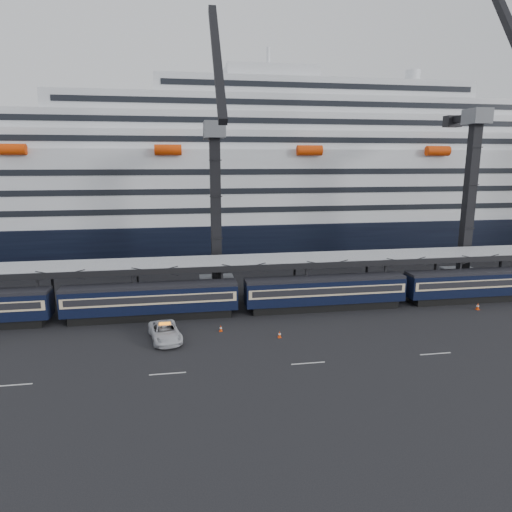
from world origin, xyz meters
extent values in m
plane|color=black|center=(0.00, 0.00, 0.00)|extent=(260.00, 260.00, 0.00)
cube|color=beige|center=(-38.00, -4.00, 0.01)|extent=(3.00, 0.15, 0.02)
cube|color=beige|center=(-26.00, -4.00, 0.01)|extent=(3.00, 0.15, 0.02)
cube|color=beige|center=(-14.00, -4.00, 0.01)|extent=(3.00, 0.15, 0.02)
cube|color=beige|center=(-2.00, -4.00, 0.01)|extent=(3.00, 0.15, 0.02)
cube|color=black|center=(-28.00, 10.00, 0.45)|extent=(17.48, 2.40, 0.90)
cube|color=black|center=(-28.00, 10.00, 2.25)|extent=(19.00, 2.80, 2.70)
cube|color=beige|center=(-28.00, 10.00, 2.55)|extent=(18.62, 2.92, 1.05)
cube|color=black|center=(-28.00, 10.00, 2.60)|extent=(17.86, 2.98, 0.70)
cube|color=black|center=(-28.00, 10.00, 3.75)|extent=(19.00, 2.50, 0.35)
cube|color=black|center=(-8.00, 10.00, 0.45)|extent=(17.48, 2.40, 0.90)
cube|color=black|center=(-8.00, 10.00, 2.25)|extent=(19.00, 2.80, 2.70)
cube|color=beige|center=(-8.00, 10.00, 2.55)|extent=(18.62, 2.92, 1.05)
cube|color=black|center=(-8.00, 10.00, 2.60)|extent=(17.86, 2.98, 0.70)
cube|color=black|center=(-8.00, 10.00, 3.75)|extent=(19.00, 2.50, 0.35)
cube|color=black|center=(12.00, 10.00, 0.45)|extent=(17.48, 2.40, 0.90)
cube|color=black|center=(12.00, 10.00, 2.25)|extent=(19.00, 2.80, 2.70)
cube|color=beige|center=(12.00, 10.00, 2.55)|extent=(18.62, 2.92, 1.05)
cube|color=black|center=(12.00, 10.00, 2.60)|extent=(17.86, 2.98, 0.70)
cube|color=black|center=(12.00, 10.00, 3.75)|extent=(19.00, 2.50, 0.35)
cube|color=#93959B|center=(0.00, 14.00, 5.40)|extent=(130.00, 6.00, 0.25)
cube|color=black|center=(0.00, 11.00, 5.10)|extent=(130.00, 0.25, 0.70)
cube|color=black|center=(0.00, 17.00, 5.10)|extent=(130.00, 0.25, 0.70)
cube|color=black|center=(-40.00, 11.20, 2.70)|extent=(0.25, 0.25, 5.40)
cube|color=black|center=(-40.00, 16.80, 2.70)|extent=(0.25, 0.25, 5.40)
cube|color=black|center=(-30.00, 11.20, 2.70)|extent=(0.25, 0.25, 5.40)
cube|color=black|center=(-30.00, 16.80, 2.70)|extent=(0.25, 0.25, 5.40)
cube|color=black|center=(-20.00, 11.20, 2.70)|extent=(0.25, 0.25, 5.40)
cube|color=black|center=(-20.00, 16.80, 2.70)|extent=(0.25, 0.25, 5.40)
cube|color=black|center=(-10.00, 11.20, 2.70)|extent=(0.25, 0.25, 5.40)
cube|color=black|center=(-10.00, 16.80, 2.70)|extent=(0.25, 0.25, 5.40)
cube|color=black|center=(0.00, 11.20, 2.70)|extent=(0.25, 0.25, 5.40)
cube|color=black|center=(0.00, 16.80, 2.70)|extent=(0.25, 0.25, 5.40)
cube|color=black|center=(10.00, 11.20, 2.70)|extent=(0.25, 0.25, 5.40)
cube|color=black|center=(10.00, 16.80, 2.70)|extent=(0.25, 0.25, 5.40)
cube|color=black|center=(20.00, 16.80, 2.70)|extent=(0.25, 0.25, 5.40)
cube|color=black|center=(0.00, 46.00, 3.50)|extent=(200.00, 28.00, 7.00)
cube|color=silver|center=(0.00, 46.00, 13.00)|extent=(190.00, 26.88, 12.00)
cube|color=silver|center=(0.00, 46.00, 20.50)|extent=(160.00, 24.64, 3.00)
cube|color=black|center=(0.00, 33.63, 20.50)|extent=(153.60, 0.12, 0.90)
cube|color=silver|center=(0.00, 46.00, 23.50)|extent=(124.00, 21.84, 3.00)
cube|color=black|center=(0.00, 35.03, 23.50)|extent=(119.04, 0.12, 0.90)
cube|color=silver|center=(0.00, 46.00, 26.50)|extent=(90.00, 19.04, 3.00)
cube|color=black|center=(0.00, 36.43, 26.50)|extent=(86.40, 0.12, 0.90)
cube|color=silver|center=(0.00, 46.00, 29.50)|extent=(56.00, 16.24, 3.00)
cube|color=black|center=(0.00, 37.83, 29.50)|extent=(53.76, 0.12, 0.90)
cube|color=silver|center=(-8.00, 46.00, 32.00)|extent=(16.00, 12.00, 2.50)
cylinder|color=silver|center=(20.00, 46.00, 32.50)|extent=(2.80, 2.80, 3.00)
cylinder|color=red|center=(-48.00, 31.96, 18.80)|extent=(4.00, 1.60, 1.60)
cylinder|color=red|center=(-26.00, 31.96, 18.80)|extent=(4.00, 1.60, 1.60)
cylinder|color=red|center=(-4.00, 31.96, 18.80)|extent=(4.00, 1.60, 1.60)
cylinder|color=red|center=(18.00, 31.96, 18.80)|extent=(4.00, 1.60, 1.60)
cube|color=#53565B|center=(-20.00, 19.00, 1.00)|extent=(4.50, 4.50, 2.00)
cube|color=black|center=(-20.00, 19.00, 11.00)|extent=(1.30, 1.30, 18.00)
cube|color=#53565B|center=(-20.00, 19.00, 21.00)|extent=(2.60, 3.20, 2.00)
cube|color=black|center=(-20.00, 13.21, 27.89)|extent=(0.90, 12.26, 14.37)
cube|color=black|center=(-20.00, 21.52, 21.00)|extent=(0.90, 5.04, 0.90)
cube|color=black|center=(-20.00, 24.04, 20.80)|extent=(2.20, 1.60, 1.60)
cube|color=#53565B|center=(15.00, 18.00, 1.00)|extent=(4.50, 4.50, 2.00)
cube|color=black|center=(15.00, 18.00, 12.00)|extent=(1.30, 1.30, 20.00)
cube|color=#53565B|center=(15.00, 18.00, 23.00)|extent=(2.60, 3.20, 2.00)
cube|color=black|center=(15.00, 20.80, 23.00)|extent=(0.90, 5.60, 0.90)
cube|color=black|center=(15.00, 23.60, 22.80)|extent=(2.20, 1.60, 1.60)
imported|color=silver|center=(-26.38, 3.42, 0.81)|extent=(3.73, 6.23, 1.62)
cube|color=red|center=(-20.80, 4.81, 0.02)|extent=(0.34, 0.34, 0.04)
cone|color=red|center=(-20.80, 4.81, 0.36)|extent=(0.29, 0.29, 0.65)
cylinder|color=white|center=(-20.80, 4.81, 0.36)|extent=(0.24, 0.24, 0.11)
cube|color=red|center=(-15.19, 2.17, 0.02)|extent=(0.35, 0.35, 0.04)
cone|color=red|center=(-15.19, 2.17, 0.37)|extent=(0.29, 0.29, 0.66)
cylinder|color=white|center=(-15.19, 2.17, 0.37)|extent=(0.25, 0.25, 0.11)
cube|color=red|center=(9.75, 6.78, 0.02)|extent=(0.42, 0.42, 0.04)
cone|color=red|center=(9.75, 6.78, 0.44)|extent=(0.35, 0.35, 0.80)
cylinder|color=white|center=(9.75, 6.78, 0.44)|extent=(0.30, 0.30, 0.13)
camera|label=1|loc=(-24.53, -39.56, 17.28)|focal=32.00mm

